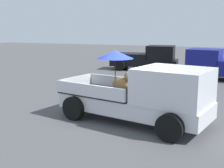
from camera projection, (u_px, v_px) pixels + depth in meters
The scene contains 4 objects.
ground_plane at pixel (133, 121), 9.94m from camera, with size 80.00×80.00×0.00m, color #4C4C4F.
pickup_truck_main at pixel (145, 94), 9.51m from camera, with size 5.33×3.08×2.32m.
pickup_truck_red at pixel (221, 65), 17.63m from camera, with size 4.99×2.64×1.80m.
pickup_truck_far at pixel (147, 58), 21.61m from camera, with size 4.95×2.52×1.80m.
Camera 1 is at (2.96, -9.08, 3.11)m, focal length 47.40 mm.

